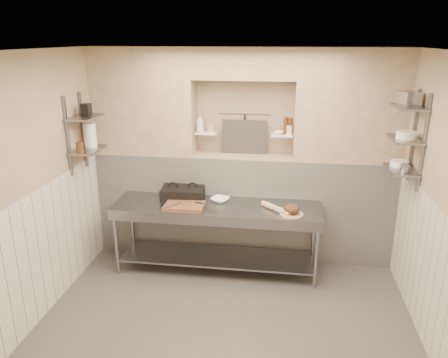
% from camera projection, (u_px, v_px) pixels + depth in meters
% --- Properties ---
extents(floor, '(4.00, 3.90, 0.10)m').
position_uv_depth(floor, '(225.00, 332.00, 4.60)').
color(floor, '#4B4742').
rests_on(floor, ground).
extents(ceiling, '(4.00, 3.90, 0.10)m').
position_uv_depth(ceiling, '(225.00, 45.00, 3.70)').
color(ceiling, silver).
rests_on(ceiling, ground).
extents(wall_left, '(0.10, 3.90, 2.80)m').
position_uv_depth(wall_left, '(25.00, 193.00, 4.43)').
color(wall_left, tan).
rests_on(wall_left, ground).
extents(wall_back, '(4.00, 0.10, 2.80)m').
position_uv_depth(wall_back, '(245.00, 152.00, 6.03)').
color(wall_back, tan).
rests_on(wall_back, ground).
extents(wall_front, '(4.00, 0.10, 2.80)m').
position_uv_depth(wall_front, '(171.00, 342.00, 2.27)').
color(wall_front, tan).
rests_on(wall_front, ground).
extents(backwall_lower, '(4.00, 0.40, 1.40)m').
position_uv_depth(backwall_lower, '(243.00, 205.00, 6.02)').
color(backwall_lower, silver).
rests_on(backwall_lower, floor).
extents(alcove_sill, '(1.30, 0.40, 0.02)m').
position_uv_depth(alcove_sill, '(243.00, 156.00, 5.80)').
color(alcove_sill, tan).
rests_on(alcove_sill, backwall_lower).
extents(backwall_pillar_left, '(1.35, 0.40, 1.40)m').
position_uv_depth(backwall_pillar_left, '(144.00, 101.00, 5.76)').
color(backwall_pillar_left, tan).
rests_on(backwall_pillar_left, backwall_lower).
extents(backwall_pillar_right, '(1.35, 0.40, 1.40)m').
position_uv_depth(backwall_pillar_right, '(350.00, 106.00, 5.40)').
color(backwall_pillar_right, tan).
rests_on(backwall_pillar_right, backwall_lower).
extents(backwall_header, '(1.30, 0.40, 0.40)m').
position_uv_depth(backwall_header, '(245.00, 63.00, 5.43)').
color(backwall_header, tan).
rests_on(backwall_header, backwall_lower).
extents(wainscot_left, '(0.02, 3.90, 1.40)m').
position_uv_depth(wainscot_left, '(40.00, 255.00, 4.64)').
color(wainscot_left, silver).
rests_on(wainscot_left, floor).
extents(wainscot_right, '(0.02, 3.90, 1.40)m').
position_uv_depth(wainscot_right, '(434.00, 284.00, 4.10)').
color(wainscot_right, silver).
rests_on(wainscot_right, floor).
extents(alcove_shelf_left, '(0.28, 0.16, 0.02)m').
position_uv_depth(alcove_shelf_left, '(206.00, 133.00, 5.77)').
color(alcove_shelf_left, white).
rests_on(alcove_shelf_left, backwall_lower).
extents(alcove_shelf_right, '(0.28, 0.16, 0.02)m').
position_uv_depth(alcove_shelf_right, '(282.00, 135.00, 5.64)').
color(alcove_shelf_right, white).
rests_on(alcove_shelf_right, backwall_lower).
extents(utensil_rail, '(0.70, 0.02, 0.02)m').
position_uv_depth(utensil_rail, '(245.00, 113.00, 5.79)').
color(utensil_rail, gray).
rests_on(utensil_rail, wall_back).
extents(hanging_steel, '(0.02, 0.02, 0.30)m').
position_uv_depth(hanging_steel, '(245.00, 126.00, 5.82)').
color(hanging_steel, black).
rests_on(hanging_steel, utensil_rail).
extents(splash_panel, '(0.60, 0.08, 0.45)m').
position_uv_depth(splash_panel, '(244.00, 137.00, 5.82)').
color(splash_panel, '#383330').
rests_on(splash_panel, alcove_sill).
extents(shelf_rail_left_a, '(0.03, 0.03, 0.95)m').
position_uv_depth(shelf_rail_left_a, '(83.00, 130.00, 5.47)').
color(shelf_rail_left_a, slate).
rests_on(shelf_rail_left_a, wall_left).
extents(shelf_rail_left_b, '(0.03, 0.03, 0.95)m').
position_uv_depth(shelf_rail_left_b, '(68.00, 137.00, 5.10)').
color(shelf_rail_left_b, slate).
rests_on(shelf_rail_left_b, wall_left).
extents(wall_shelf_left_lower, '(0.30, 0.50, 0.02)m').
position_uv_depth(wall_shelf_left_lower, '(88.00, 150.00, 5.33)').
color(wall_shelf_left_lower, slate).
rests_on(wall_shelf_left_lower, wall_left).
extents(wall_shelf_left_upper, '(0.30, 0.50, 0.03)m').
position_uv_depth(wall_shelf_left_upper, '(85.00, 117.00, 5.20)').
color(wall_shelf_left_upper, slate).
rests_on(wall_shelf_left_upper, wall_left).
extents(shelf_rail_right_a, '(0.03, 0.03, 1.05)m').
position_uv_depth(shelf_rail_right_a, '(413.00, 136.00, 4.92)').
color(shelf_rail_right_a, slate).
rests_on(shelf_rail_right_a, wall_right).
extents(shelf_rail_right_b, '(0.03, 0.03, 1.05)m').
position_uv_depth(shelf_rail_right_b, '(424.00, 144.00, 4.55)').
color(shelf_rail_right_b, slate).
rests_on(shelf_rail_right_b, wall_right).
extents(wall_shelf_right_lower, '(0.30, 0.50, 0.02)m').
position_uv_depth(wall_shelf_right_lower, '(401.00, 170.00, 4.86)').
color(wall_shelf_right_lower, slate).
rests_on(wall_shelf_right_lower, wall_right).
extents(wall_shelf_right_mid, '(0.30, 0.50, 0.02)m').
position_uv_depth(wall_shelf_right_mid, '(405.00, 139.00, 4.75)').
color(wall_shelf_right_mid, slate).
rests_on(wall_shelf_right_mid, wall_right).
extents(wall_shelf_right_upper, '(0.30, 0.50, 0.03)m').
position_uv_depth(wall_shelf_right_upper, '(409.00, 107.00, 4.64)').
color(wall_shelf_right_upper, slate).
rests_on(wall_shelf_right_upper, wall_right).
extents(prep_table, '(2.60, 0.70, 0.90)m').
position_uv_depth(prep_table, '(217.00, 225.00, 5.54)').
color(prep_table, gray).
rests_on(prep_table, floor).
extents(panini_press, '(0.57, 0.44, 0.15)m').
position_uv_depth(panini_press, '(183.00, 192.00, 5.70)').
color(panini_press, black).
rests_on(panini_press, prep_table).
extents(cutting_board, '(0.49, 0.35, 0.04)m').
position_uv_depth(cutting_board, '(184.00, 206.00, 5.39)').
color(cutting_board, brown).
rests_on(cutting_board, prep_table).
extents(knife_blade, '(0.28, 0.09, 0.01)m').
position_uv_depth(knife_blade, '(206.00, 204.00, 5.38)').
color(knife_blade, gray).
rests_on(knife_blade, cutting_board).
extents(tongs, '(0.17, 0.22, 0.02)m').
position_uv_depth(tongs, '(172.00, 205.00, 5.33)').
color(tongs, gray).
rests_on(tongs, cutting_board).
extents(mixing_bowl, '(0.29, 0.29, 0.05)m').
position_uv_depth(mixing_bowl, '(220.00, 200.00, 5.58)').
color(mixing_bowl, white).
rests_on(mixing_bowl, prep_table).
extents(rolling_pin, '(0.38, 0.36, 0.07)m').
position_uv_depth(rolling_pin, '(276.00, 208.00, 5.28)').
color(rolling_pin, tan).
rests_on(rolling_pin, prep_table).
extents(bread_board, '(0.28, 0.28, 0.02)m').
position_uv_depth(bread_board, '(291.00, 214.00, 5.18)').
color(bread_board, tan).
rests_on(bread_board, prep_table).
extents(bread_loaf, '(0.19, 0.19, 0.12)m').
position_uv_depth(bread_loaf, '(292.00, 209.00, 5.16)').
color(bread_loaf, '#4C2D19').
rests_on(bread_loaf, bread_board).
extents(bottle_soap, '(0.11, 0.11, 0.24)m').
position_uv_depth(bottle_soap, '(200.00, 124.00, 5.70)').
color(bottle_soap, white).
rests_on(bottle_soap, alcove_shelf_left).
extents(jar_alcove, '(0.07, 0.07, 0.11)m').
position_uv_depth(jar_alcove, '(211.00, 128.00, 5.75)').
color(jar_alcove, tan).
rests_on(jar_alcove, alcove_shelf_left).
extents(bowl_alcove, '(0.15, 0.15, 0.04)m').
position_uv_depth(bowl_alcove, '(279.00, 133.00, 5.63)').
color(bowl_alcove, white).
rests_on(bowl_alcove, alcove_shelf_right).
extents(condiment_a, '(0.06, 0.06, 0.22)m').
position_uv_depth(condiment_a, '(290.00, 126.00, 5.58)').
color(condiment_a, '#502910').
rests_on(condiment_a, alcove_shelf_right).
extents(condiment_b, '(0.06, 0.06, 0.22)m').
position_uv_depth(condiment_b, '(286.00, 126.00, 5.61)').
color(condiment_b, '#502910').
rests_on(condiment_b, alcove_shelf_right).
extents(condiment_c, '(0.07, 0.07, 0.12)m').
position_uv_depth(condiment_c, '(289.00, 130.00, 5.60)').
color(condiment_c, white).
rests_on(condiment_c, alcove_shelf_right).
extents(jug_left, '(0.15, 0.15, 0.30)m').
position_uv_depth(jug_left, '(90.00, 135.00, 5.37)').
color(jug_left, white).
rests_on(jug_left, wall_shelf_left_lower).
extents(jar_left, '(0.09, 0.09, 0.13)m').
position_uv_depth(jar_left, '(80.00, 147.00, 5.12)').
color(jar_left, '#502910').
rests_on(jar_left, wall_shelf_left_lower).
extents(box_left_upper, '(0.11, 0.11, 0.14)m').
position_uv_depth(box_left_upper, '(86.00, 109.00, 5.24)').
color(box_left_upper, black).
rests_on(box_left_upper, wall_shelf_left_upper).
extents(bowl_right, '(0.20, 0.20, 0.06)m').
position_uv_depth(bowl_right, '(399.00, 163.00, 4.95)').
color(bowl_right, white).
rests_on(bowl_right, wall_shelf_right_lower).
extents(canister_right, '(0.10, 0.10, 0.10)m').
position_uv_depth(canister_right, '(405.00, 168.00, 4.71)').
color(canister_right, gray).
rests_on(canister_right, wall_shelf_right_lower).
extents(bowl_right_mid, '(0.21, 0.21, 0.08)m').
position_uv_depth(bowl_right_mid, '(406.00, 135.00, 4.72)').
color(bowl_right_mid, white).
rests_on(bowl_right_mid, wall_shelf_right_mid).
extents(basket_right, '(0.25, 0.27, 0.14)m').
position_uv_depth(basket_right, '(409.00, 98.00, 4.68)').
color(basket_right, gray).
rests_on(basket_right, wall_shelf_right_upper).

